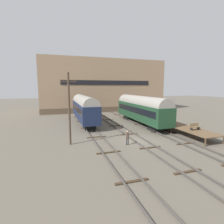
% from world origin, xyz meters
% --- Properties ---
extents(ground_plane, '(200.00, 200.00, 0.00)m').
position_xyz_m(ground_plane, '(0.00, 0.00, 0.00)').
color(ground_plane, '#60594C').
extents(track_left, '(2.60, 60.00, 0.26)m').
position_xyz_m(track_left, '(-4.92, 0.00, 0.14)').
color(track_left, '#4C4742').
rests_on(track_left, ground).
extents(track_middle, '(2.60, 60.00, 0.26)m').
position_xyz_m(track_middle, '(0.00, 0.00, 0.14)').
color(track_middle, '#4C4742').
rests_on(track_middle, ground).
extents(track_right, '(2.60, 60.00, 0.26)m').
position_xyz_m(track_right, '(4.92, 0.00, 0.14)').
color(track_right, '#4C4742').
rests_on(track_right, ground).
extents(train_car_navy, '(2.91, 16.10, 5.27)m').
position_xyz_m(train_car_navy, '(-4.92, 13.57, 3.01)').
color(train_car_navy, black).
rests_on(train_car_navy, ground).
extents(train_car_green, '(2.98, 16.42, 5.27)m').
position_xyz_m(train_car_green, '(4.92, 9.10, 3.00)').
color(train_car_green, black).
rests_on(train_car_green, ground).
extents(station_platform, '(3.18, 13.14, 1.06)m').
position_xyz_m(station_platform, '(7.82, 1.94, 0.98)').
color(station_platform, brown).
rests_on(station_platform, ground).
extents(bench, '(1.40, 0.40, 0.91)m').
position_xyz_m(bench, '(7.93, -1.03, 1.54)').
color(bench, brown).
rests_on(bench, station_platform).
extents(person_worker, '(0.32, 0.32, 1.75)m').
position_xyz_m(person_worker, '(-2.04, -1.21, 1.06)').
color(person_worker, '#282833').
rests_on(person_worker, ground).
extents(utility_pole, '(1.80, 0.24, 8.53)m').
position_xyz_m(utility_pole, '(-8.52, 1.02, 4.43)').
color(utility_pole, '#473828').
rests_on(utility_pole, ground).
extents(warehouse_building, '(35.27, 13.59, 14.69)m').
position_xyz_m(warehouse_building, '(3.51, 33.05, 7.35)').
color(warehouse_building, brown).
rests_on(warehouse_building, ground).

